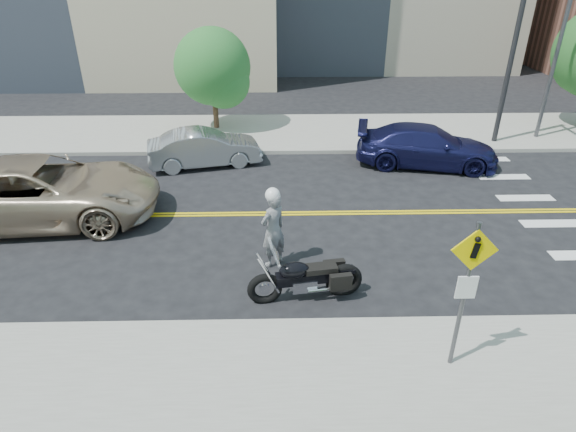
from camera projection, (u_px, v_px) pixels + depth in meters
The scene contains 12 objects.
ground_plane at pixel (245, 214), 14.55m from camera, with size 120.00×120.00×0.00m, color black.
sidewalk_near at pixel (219, 423), 7.91m from camera, with size 60.00×5.00×0.15m, color #9E9B91.
sidewalk_far at pixel (255, 133), 21.13m from camera, with size 60.00×5.00×0.15m, color #9E9B91.
lamp_post at pixel (561, 37), 18.55m from camera, with size 0.16×0.16×8.00m, color #4C4C51.
traffic_light at pixel (530, 27), 17.01m from camera, with size 0.28×4.50×7.00m.
pedestrian_sign at pixel (467, 284), 8.15m from camera, with size 0.78×0.08×3.00m.
motorcyclist at pixel (273, 228), 11.69m from camera, with size 0.86×0.84×2.11m.
motorcycle at pixel (306, 269), 10.62m from camera, with size 2.54×0.77×1.54m, color black, non-canonical shape.
suv at pixel (40, 191), 13.83m from camera, with size 3.07×6.66×1.85m, color tan.
parked_car_silver at pixel (205, 148), 17.69m from camera, with size 1.43×4.09×1.35m, color #96999C.
parked_car_blue at pixel (427, 146), 17.67m from camera, with size 2.07×5.10×1.48m, color #171847.
tree_far_a at pixel (212, 67), 20.32m from camera, with size 3.23×3.23×4.41m.
Camera 1 is at (1.02, -12.88, 6.83)m, focal length 30.00 mm.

